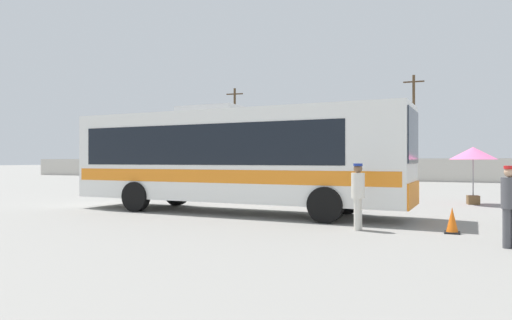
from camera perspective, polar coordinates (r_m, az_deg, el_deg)
ground_plane at (r=26.24m, az=6.51°, el=-3.97°), size 300.00×300.00×0.00m
perimeter_wall at (r=42.02m, az=13.25°, el=-1.16°), size 80.00×0.30×1.96m
coach_bus_white_orange at (r=15.82m, az=-3.24°, el=0.58°), size 11.88×2.95×3.69m
attendant_by_bus_door at (r=12.06m, az=12.59°, el=-3.92°), size 0.39×0.39×1.71m
passenger_waiting_on_apron at (r=10.70m, az=29.08°, el=-4.50°), size 0.47×0.47×1.68m
vendor_umbrella_near_gate_pink at (r=20.63m, az=25.44°, el=0.56°), size 1.85×1.85×2.34m
parked_car_leftmost_maroon at (r=43.70m, az=-4.64°, el=-1.41°), size 4.14×2.21×1.43m
parked_car_second_dark_blue at (r=41.01m, az=1.90°, el=-1.45°), size 4.19×1.99×1.50m
utility_pole_near at (r=48.25m, az=-2.67°, el=3.62°), size 1.80×0.41×9.40m
utility_pole_far at (r=43.35m, az=19.06°, el=4.07°), size 1.80×0.24×9.44m
roadside_tree_left at (r=53.20m, az=-5.68°, el=2.56°), size 5.21×5.21×6.45m
roadside_tree_midleft at (r=51.03m, az=4.48°, el=3.86°), size 5.97×5.97×7.83m
roadside_tree_midright at (r=47.24m, az=10.95°, el=3.61°), size 4.64×4.64×6.79m
traffic_cone_on_apron at (r=12.28m, az=23.26°, el=-6.98°), size 0.36×0.36×0.64m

